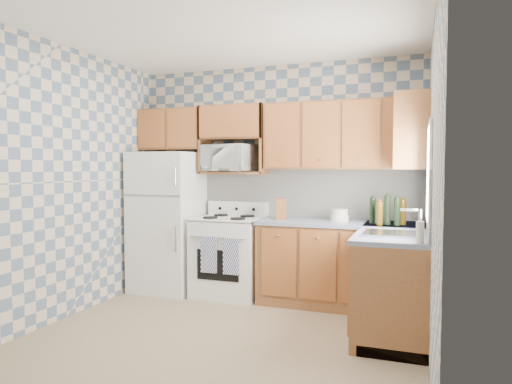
# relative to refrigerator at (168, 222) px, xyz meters

# --- Properties ---
(floor) EXTENTS (3.40, 3.40, 0.00)m
(floor) POSITION_rel_refrigerator_xyz_m (1.27, -1.25, -0.84)
(floor) COLOR #827054
(floor) RESTS_ON ground
(back_wall) EXTENTS (3.40, 0.02, 2.70)m
(back_wall) POSITION_rel_refrigerator_xyz_m (1.27, 0.35, 0.51)
(back_wall) COLOR slate
(back_wall) RESTS_ON ground
(right_wall) EXTENTS (0.02, 3.20, 2.70)m
(right_wall) POSITION_rel_refrigerator_xyz_m (2.97, -1.25, 0.51)
(right_wall) COLOR slate
(right_wall) RESTS_ON ground
(backsplash_back) EXTENTS (2.60, 0.02, 0.56)m
(backsplash_back) POSITION_rel_refrigerator_xyz_m (1.68, 0.34, 0.36)
(backsplash_back) COLOR silver
(backsplash_back) RESTS_ON back_wall
(backsplash_right) EXTENTS (0.02, 1.60, 0.56)m
(backsplash_right) POSITION_rel_refrigerator_xyz_m (2.96, -0.45, 0.36)
(backsplash_right) COLOR silver
(backsplash_right) RESTS_ON right_wall
(refrigerator) EXTENTS (0.75, 0.70, 1.68)m
(refrigerator) POSITION_rel_refrigerator_xyz_m (0.00, 0.00, 0.00)
(refrigerator) COLOR white
(refrigerator) RESTS_ON floor
(stove_body) EXTENTS (0.76, 0.65, 0.90)m
(stove_body) POSITION_rel_refrigerator_xyz_m (0.80, 0.03, -0.39)
(stove_body) COLOR white
(stove_body) RESTS_ON floor
(cooktop) EXTENTS (0.76, 0.65, 0.02)m
(cooktop) POSITION_rel_refrigerator_xyz_m (0.80, 0.03, 0.07)
(cooktop) COLOR silver
(cooktop) RESTS_ON stove_body
(backguard) EXTENTS (0.76, 0.08, 0.17)m
(backguard) POSITION_rel_refrigerator_xyz_m (0.80, 0.30, 0.16)
(backguard) COLOR white
(backguard) RESTS_ON cooktop
(dish_towel_left) EXTENTS (0.19, 0.02, 0.40)m
(dish_towel_left) POSITION_rel_refrigerator_xyz_m (0.71, -0.32, -0.31)
(dish_towel_left) COLOR navy
(dish_towel_left) RESTS_ON stove_body
(dish_towel_right) EXTENTS (0.19, 0.02, 0.40)m
(dish_towel_right) POSITION_rel_refrigerator_xyz_m (0.98, -0.32, -0.31)
(dish_towel_right) COLOR navy
(dish_towel_right) RESTS_ON stove_body
(base_cabinets_back) EXTENTS (1.75, 0.60, 0.88)m
(base_cabinets_back) POSITION_rel_refrigerator_xyz_m (2.10, 0.05, -0.40)
(base_cabinets_back) COLOR brown
(base_cabinets_back) RESTS_ON floor
(base_cabinets_right) EXTENTS (0.60, 1.60, 0.88)m
(base_cabinets_right) POSITION_rel_refrigerator_xyz_m (2.67, -0.45, -0.40)
(base_cabinets_right) COLOR brown
(base_cabinets_right) RESTS_ON floor
(countertop_back) EXTENTS (1.77, 0.63, 0.04)m
(countertop_back) POSITION_rel_refrigerator_xyz_m (2.10, 0.05, 0.06)
(countertop_back) COLOR slate
(countertop_back) RESTS_ON base_cabinets_back
(countertop_right) EXTENTS (0.63, 1.60, 0.04)m
(countertop_right) POSITION_rel_refrigerator_xyz_m (2.67, -0.45, 0.06)
(countertop_right) COLOR slate
(countertop_right) RESTS_ON base_cabinets_right
(upper_cabinets_back) EXTENTS (1.75, 0.33, 0.74)m
(upper_cabinets_back) POSITION_rel_refrigerator_xyz_m (2.10, 0.19, 1.01)
(upper_cabinets_back) COLOR brown
(upper_cabinets_back) RESTS_ON back_wall
(upper_cabinets_fridge) EXTENTS (0.82, 0.33, 0.50)m
(upper_cabinets_fridge) POSITION_rel_refrigerator_xyz_m (-0.02, 0.19, 1.13)
(upper_cabinets_fridge) COLOR brown
(upper_cabinets_fridge) RESTS_ON back_wall
(upper_cabinets_right) EXTENTS (0.33, 0.70, 0.74)m
(upper_cabinets_right) POSITION_rel_refrigerator_xyz_m (2.81, 0.00, 1.01)
(upper_cabinets_right) COLOR brown
(upper_cabinets_right) RESTS_ON right_wall
(microwave_shelf) EXTENTS (0.80, 0.33, 0.03)m
(microwave_shelf) POSITION_rel_refrigerator_xyz_m (0.80, 0.19, 0.60)
(microwave_shelf) COLOR brown
(microwave_shelf) RESTS_ON back_wall
(microwave) EXTENTS (0.63, 0.47, 0.32)m
(microwave) POSITION_rel_refrigerator_xyz_m (0.76, 0.13, 0.77)
(microwave) COLOR white
(microwave) RESTS_ON microwave_shelf
(sink) EXTENTS (0.48, 0.40, 0.03)m
(sink) POSITION_rel_refrigerator_xyz_m (2.67, -0.80, 0.09)
(sink) COLOR #B7B7BC
(sink) RESTS_ON countertop_right
(window) EXTENTS (0.02, 0.66, 0.86)m
(window) POSITION_rel_refrigerator_xyz_m (2.96, -0.80, 0.61)
(window) COLOR silver
(window) RESTS_ON right_wall
(bottle_0) EXTENTS (0.07, 0.07, 0.30)m
(bottle_0) POSITION_rel_refrigerator_xyz_m (2.58, -0.07, 0.23)
(bottle_0) COLOR black
(bottle_0) RESTS_ON countertop_back
(bottle_1) EXTENTS (0.07, 0.07, 0.28)m
(bottle_1) POSITION_rel_refrigerator_xyz_m (2.68, -0.13, 0.22)
(bottle_1) COLOR black
(bottle_1) RESTS_ON countertop_back
(bottle_2) EXTENTS (0.07, 0.07, 0.26)m
(bottle_2) POSITION_rel_refrigerator_xyz_m (2.73, -0.03, 0.21)
(bottle_2) COLOR #50330B
(bottle_2) RESTS_ON countertop_back
(bottle_3) EXTENTS (0.07, 0.07, 0.24)m
(bottle_3) POSITION_rel_refrigerator_xyz_m (2.51, -0.15, 0.20)
(bottle_3) COLOR #50330B
(bottle_3) RESTS_ON countertop_back
(bottle_4) EXTENTS (0.07, 0.07, 0.27)m
(bottle_4) POSITION_rel_refrigerator_xyz_m (2.43, -0.01, 0.21)
(bottle_4) COLOR black
(bottle_4) RESTS_ON countertop_back
(knife_block) EXTENTS (0.13, 0.13, 0.23)m
(knife_block) POSITION_rel_refrigerator_xyz_m (1.44, 0.02, 0.20)
(knife_block) COLOR brown
(knife_block) RESTS_ON countertop_back
(electric_kettle) EXTENTS (0.14, 0.14, 0.18)m
(electric_kettle) POSITION_rel_refrigerator_xyz_m (2.51, 0.07, 0.17)
(electric_kettle) COLOR white
(electric_kettle) RESTS_ON countertop_back
(food_containers) EXTENTS (0.20, 0.20, 0.13)m
(food_containers) POSITION_rel_refrigerator_xyz_m (2.08, 0.06, 0.15)
(food_containers) COLOR beige
(food_containers) RESTS_ON countertop_back
(soap_bottle) EXTENTS (0.06, 0.06, 0.17)m
(soap_bottle) POSITION_rel_refrigerator_xyz_m (2.89, -1.20, 0.17)
(soap_bottle) COLOR beige
(soap_bottle) RESTS_ON countertop_right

